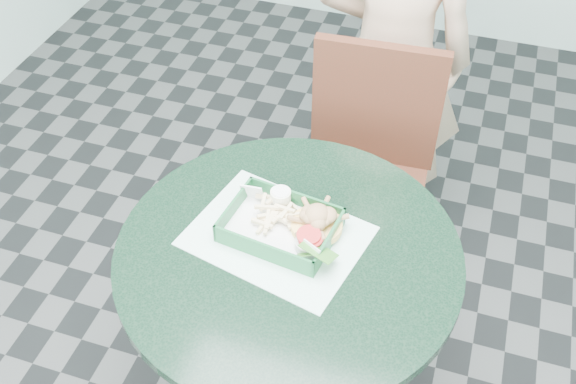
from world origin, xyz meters
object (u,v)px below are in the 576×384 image
(cafe_table, at_px, (288,296))
(dining_chair, at_px, (365,162))
(diner_person, at_px, (392,57))
(crab_sandwich, at_px, (316,221))
(sauce_ramekin, at_px, (276,201))
(food_basket, at_px, (280,234))

(cafe_table, height_order, dining_chair, dining_chair)
(cafe_table, xyz_separation_m, dining_chair, (0.06, 0.65, -0.05))
(cafe_table, relative_size, dining_chair, 0.95)
(dining_chair, bearing_deg, diner_person, 85.79)
(crab_sandwich, xyz_separation_m, sauce_ramekin, (-0.12, 0.04, -0.00))
(cafe_table, xyz_separation_m, diner_person, (0.07, 0.94, 0.19))
(dining_chair, bearing_deg, crab_sandwich, -95.15)
(food_basket, bearing_deg, diner_person, 83.16)
(dining_chair, xyz_separation_m, diner_person, (0.01, 0.29, 0.24))
(cafe_table, bearing_deg, sauce_ramekin, 120.41)
(food_basket, height_order, sauce_ramekin, sauce_ramekin)
(dining_chair, distance_m, diner_person, 0.38)
(diner_person, height_order, food_basket, diner_person)
(diner_person, distance_m, food_basket, 0.90)
(dining_chair, relative_size, sauce_ramekin, 16.96)
(diner_person, bearing_deg, food_basket, 77.85)
(cafe_table, height_order, diner_person, diner_person)
(sauce_ramekin, bearing_deg, diner_person, 79.84)
(food_basket, xyz_separation_m, crab_sandwich, (0.08, 0.04, 0.03))
(cafe_table, height_order, food_basket, food_basket)
(sauce_ramekin, bearing_deg, cafe_table, -59.59)
(cafe_table, distance_m, diner_person, 0.96)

